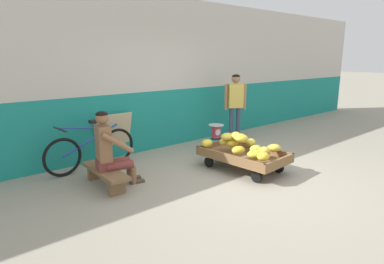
% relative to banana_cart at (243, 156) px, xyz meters
% --- Properties ---
extents(ground_plane, '(80.00, 80.00, 0.00)m').
position_rel_banana_cart_xyz_m(ground_plane, '(-0.31, -0.47, -0.24)').
color(ground_plane, gray).
extents(back_wall, '(16.00, 0.30, 3.09)m').
position_rel_banana_cart_xyz_m(back_wall, '(-0.31, 2.23, 1.30)').
color(back_wall, '#19847A').
rests_on(back_wall, ground).
extents(banana_cart, '(0.93, 1.49, 0.36)m').
position_rel_banana_cart_xyz_m(banana_cart, '(0.00, 0.00, 0.00)').
color(banana_cart, brown).
rests_on(banana_cart, ground).
extents(banana_pile, '(0.91, 1.38, 0.27)m').
position_rel_banana_cart_xyz_m(banana_pile, '(-0.04, -0.02, 0.22)').
color(banana_pile, gold).
rests_on(banana_pile, banana_cart).
extents(low_bench, '(0.35, 1.11, 0.27)m').
position_rel_banana_cart_xyz_m(low_bench, '(-2.12, 0.86, -0.04)').
color(low_bench, brown).
rests_on(low_bench, ground).
extents(vendor_seated, '(0.72, 0.57, 1.14)m').
position_rel_banana_cart_xyz_m(vendor_seated, '(-2.04, 0.84, 0.33)').
color(vendor_seated, brown).
rests_on(vendor_seated, ground).
extents(plastic_crate, '(0.36, 0.28, 0.30)m').
position_rel_banana_cart_xyz_m(plastic_crate, '(0.33, 1.00, -0.09)').
color(plastic_crate, '#19847F').
rests_on(plastic_crate, ground).
extents(weighing_scale, '(0.30, 0.30, 0.29)m').
position_rel_banana_cart_xyz_m(weighing_scale, '(0.33, 1.00, 0.21)').
color(weighing_scale, '#28282D').
rests_on(weighing_scale, plastic_crate).
extents(bicycle_near_left, '(1.66, 0.48, 0.86)m').
position_rel_banana_cart_xyz_m(bicycle_near_left, '(-1.94, 1.72, 0.11)').
color(bicycle_near_left, black).
rests_on(bicycle_near_left, ground).
extents(sign_board, '(0.70, 0.26, 0.88)m').
position_rel_banana_cart_xyz_m(sign_board, '(-1.36, 2.05, 0.19)').
color(sign_board, '#C6B289').
rests_on(sign_board, ground).
extents(customer_adult, '(0.43, 0.34, 1.53)m').
position_rel_banana_cart_xyz_m(customer_adult, '(1.27, 1.35, 0.71)').
color(customer_adult, '#38425B').
rests_on(customer_adult, ground).
extents(shopping_bag, '(0.18, 0.12, 0.24)m').
position_rel_banana_cart_xyz_m(shopping_bag, '(0.36, 0.58, -0.12)').
color(shopping_bag, silver).
rests_on(shopping_bag, ground).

